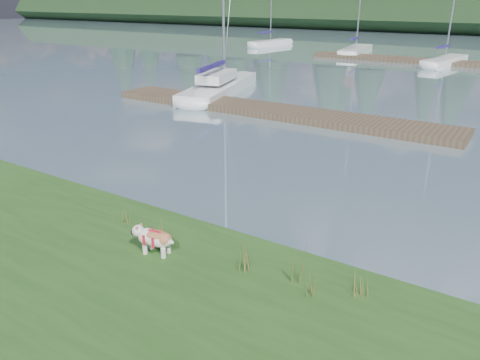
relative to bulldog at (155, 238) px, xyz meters
The scene contains 14 objects.
ground 33.04m from the bulldog, 90.60° to the left, with size 200.00×200.00×0.00m, color #77909F.
bulldog is the anchor object (origin of this frame).
sailboat_main 17.77m from the bulldog, 120.53° to the left, with size 4.15×9.13×12.92m.
dock_near 12.80m from the bulldog, 109.86° to the left, with size 16.00×2.00×0.30m, color #4C3D2C.
sailboat_bg_0 43.32m from the bulldog, 116.03° to the left, with size 2.27×6.67×9.67m.
sailboat_bg_1 37.93m from the bulldog, 104.07° to the left, with size 2.76×8.35×12.21m.
sailboat_bg_2 33.18m from the bulldog, 91.61° to the left, with size 2.42×7.06×10.54m.
weed_0 0.38m from the bulldog, 107.72° to the left, with size 0.17×0.14×0.51m.
weed_1 1.71m from the bulldog, 12.32° to the left, with size 0.17×0.14×0.58m.
weed_2 2.66m from the bulldog, 12.76° to the left, with size 0.17×0.14×0.74m.
weed_3 1.48m from the bulldog, 155.24° to the left, with size 0.17×0.14×0.49m.
weed_4 2.98m from the bulldog, ahead, with size 0.17×0.14×0.44m.
weed_5 3.71m from the bulldog, 11.92° to the left, with size 0.17×0.14×0.52m.
mud_lip 1.59m from the bulldog, 103.55° to the left, with size 60.00×0.50×0.14m, color #33281C.
Camera 1 is at (5.74, -8.54, 4.77)m, focal length 35.00 mm.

